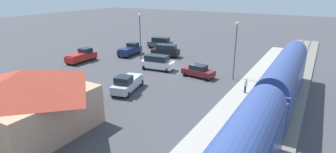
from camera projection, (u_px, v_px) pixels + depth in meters
ground_plane at (185, 71)px, 39.67m from camera, size 200.00×200.00×0.00m
railway_track at (287, 87)px, 32.99m from camera, size 4.80×70.00×0.30m
platform at (254, 82)px, 34.87m from camera, size 3.20×46.00×0.30m
passenger_train at (267, 111)px, 20.36m from camera, size 2.93×37.45×4.98m
station_building at (27, 99)px, 22.60m from camera, size 9.89×9.32×5.43m
pedestrian_on_platform at (245, 85)px, 30.47m from camera, size 0.36×0.36×1.71m
pickup_red at (82, 56)px, 44.44m from camera, size 2.00×5.41×2.14m
pickup_silver at (127, 83)px, 31.72m from camera, size 3.20×5.71×2.14m
suv_charcoal at (160, 43)px, 54.54m from camera, size 5.17×3.04×2.22m
suv_black at (166, 50)px, 47.69m from camera, size 5.18×3.10×2.22m
sedan_maroon at (198, 71)px, 36.88m from camera, size 4.70×2.70×1.74m
pickup_navy at (130, 50)px, 48.90m from camera, size 2.42×5.55×2.14m
suv_white at (157, 62)px, 40.13m from camera, size 5.10×2.84×2.22m
light_pole_near_platform at (236, 44)px, 34.70m from camera, size 0.44×0.44×7.71m
light_pole_lot_center at (140, 32)px, 42.67m from camera, size 0.44×0.44×7.98m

